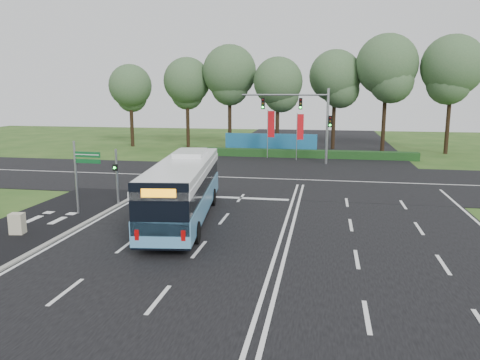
% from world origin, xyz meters
% --- Properties ---
extents(ground, '(120.00, 120.00, 0.00)m').
position_xyz_m(ground, '(0.00, 0.00, 0.00)').
color(ground, '#264A18').
rests_on(ground, ground).
extents(road_main, '(20.00, 120.00, 0.04)m').
position_xyz_m(road_main, '(0.00, 0.00, 0.02)').
color(road_main, black).
rests_on(road_main, ground).
extents(road_cross, '(120.00, 14.00, 0.05)m').
position_xyz_m(road_cross, '(0.00, 12.00, 0.03)').
color(road_cross, black).
rests_on(road_cross, ground).
extents(bike_path, '(5.00, 18.00, 0.06)m').
position_xyz_m(bike_path, '(-12.50, -3.00, 0.03)').
color(bike_path, black).
rests_on(bike_path, ground).
extents(kerb_strip, '(0.25, 18.00, 0.12)m').
position_xyz_m(kerb_strip, '(-10.10, -3.00, 0.06)').
color(kerb_strip, gray).
rests_on(kerb_strip, ground).
extents(city_bus, '(4.06, 12.11, 3.41)m').
position_xyz_m(city_bus, '(-5.30, -0.60, 1.72)').
color(city_bus, '#5292BF').
rests_on(city_bus, ground).
extents(pedestrian_signal, '(0.31, 0.42, 3.40)m').
position_xyz_m(pedestrian_signal, '(-10.20, 1.87, 1.86)').
color(pedestrian_signal, gray).
rests_on(pedestrian_signal, ground).
extents(street_sign, '(1.59, 0.19, 4.09)m').
position_xyz_m(street_sign, '(-11.14, -0.45, 2.57)').
color(street_sign, gray).
rests_on(street_sign, ground).
extents(utility_cabinet, '(0.71, 0.62, 1.05)m').
position_xyz_m(utility_cabinet, '(-12.38, -4.41, 0.52)').
color(utility_cabinet, beige).
rests_on(utility_cabinet, ground).
extents(banner_flag_left, '(0.73, 0.12, 4.91)m').
position_xyz_m(banner_flag_left, '(-3.62, 23.23, 3.19)').
color(banner_flag_left, gray).
rests_on(banner_flag_left, ground).
extents(banner_flag_mid, '(0.67, 0.21, 4.65)m').
position_xyz_m(banner_flag_mid, '(-0.66, 22.45, 3.03)').
color(banner_flag_mid, gray).
rests_on(banner_flag_mid, ground).
extents(traffic_light_gantry, '(8.41, 0.28, 7.00)m').
position_xyz_m(traffic_light_gantry, '(0.21, 20.50, 4.66)').
color(traffic_light_gantry, gray).
rests_on(traffic_light_gantry, ground).
extents(hedge, '(22.00, 1.20, 0.80)m').
position_xyz_m(hedge, '(0.00, 24.50, 0.40)').
color(hedge, '#153413').
rests_on(hedge, ground).
extents(blue_hoarding, '(10.00, 0.30, 2.20)m').
position_xyz_m(blue_hoarding, '(-4.00, 27.00, 1.10)').
color(blue_hoarding, '#1A5F8F').
rests_on(blue_hoarding, ground).
extents(eucalyptus_row, '(42.41, 9.00, 12.95)m').
position_xyz_m(eucalyptus_row, '(-0.78, 31.02, 8.68)').
color(eucalyptus_row, black).
rests_on(eucalyptus_row, ground).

